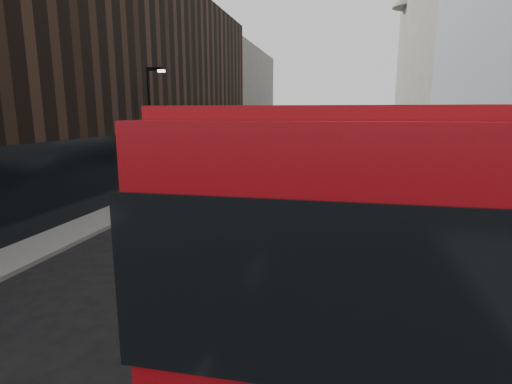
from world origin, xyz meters
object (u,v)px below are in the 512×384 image
Objects in this scene: grey_bus at (348,140)px; car_b at (347,172)px; car_c at (342,162)px; street_lamp at (152,122)px; red_bus at (339,217)px; car_a at (333,188)px.

grey_bus is 15.50m from car_b.
car_c reaches higher than car_b.
grey_bus is at bearing 80.20° from car_c.
street_lamp is 0.63× the size of grey_bus.
street_lamp is at bearing 128.88° from red_bus.
car_c is (-0.36, 5.14, 0.06)m from car_b.
car_a reaches higher than car_c.
street_lamp reaches higher than red_bus.
street_lamp is 16.72m from red_bus.
street_lamp is 0.59× the size of red_bus.
grey_bus is 2.68× the size of car_b.
street_lamp is 1.37× the size of car_c.
grey_bus is at bearing 87.89° from car_b.
car_b is at bearing -83.07° from grey_bus.
car_b is (10.86, 6.89, -3.50)m from street_lamp.
car_b is (0.34, 19.78, -1.97)m from red_bus.
car_c is at bearing 48.89° from street_lamp.
car_a is 6.64m from car_b.
car_c is at bearing 92.41° from car_b.
car_c is (0.39, 11.75, -0.03)m from car_a.
car_a is at bearing 1.62° from street_lamp.
street_lamp is 10.67m from car_a.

